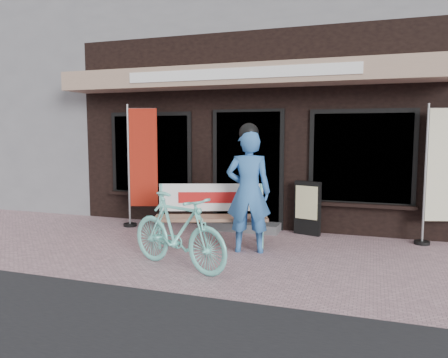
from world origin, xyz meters
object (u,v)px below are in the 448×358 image
at_px(person, 249,189).
at_px(bicycle, 178,231).
at_px(nobori_red, 141,164).
at_px(nobori_cream, 440,173).
at_px(bench, 211,209).
at_px(menu_stand, 307,208).

height_order(person, bicycle, person).
bearing_deg(nobori_red, person, -40.87).
bearing_deg(person, nobori_cream, 13.55).
xyz_separation_m(bench, person, (0.68, -0.24, 0.38)).
bearing_deg(nobori_cream, nobori_red, 166.16).
xyz_separation_m(bench, bicycle, (0.03, -1.32, -0.06)).
bearing_deg(menu_stand, nobori_cream, 16.71).
xyz_separation_m(nobori_cream, menu_stand, (-2.05, -0.02, -0.67)).
distance_m(person, menu_stand, 1.59).
distance_m(nobori_red, nobori_cream, 5.13).
distance_m(nobori_cream, menu_stand, 2.16).
relative_size(bench, bicycle, 1.09).
relative_size(bicycle, menu_stand, 1.77).
bearing_deg(person, menu_stand, 50.19).
distance_m(bench, bicycle, 1.32).
xyz_separation_m(person, nobori_red, (-2.39, 1.04, 0.24)).
distance_m(bench, menu_stand, 1.77).
relative_size(nobori_red, nobori_cream, 1.03).
bearing_deg(menu_stand, bench, -124.16).
height_order(bench, person, person).
height_order(nobori_cream, menu_stand, nobori_cream).
xyz_separation_m(person, nobori_cream, (2.73, 1.38, 0.21)).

